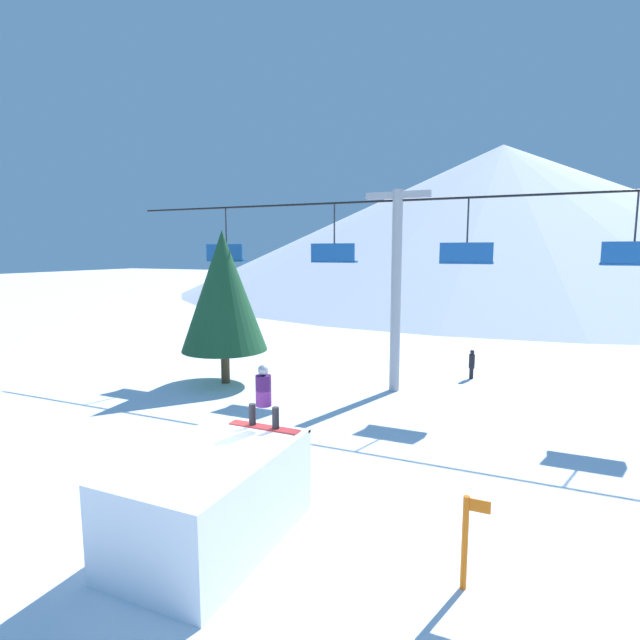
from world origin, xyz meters
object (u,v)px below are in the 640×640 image
(pine_tree_near, at_px, (223,291))
(trail_marker, at_px, (466,540))
(snow_ramp, at_px, (212,498))
(snowboarder, at_px, (264,397))
(distant_skier, at_px, (472,363))

(pine_tree_near, height_order, trail_marker, pine_tree_near)
(snow_ramp, distance_m, trail_marker, 4.43)
(snowboarder, distance_m, trail_marker, 4.55)
(pine_tree_near, height_order, distant_skier, pine_tree_near)
(distant_skier, bearing_deg, snowboarder, -101.49)
(snowboarder, relative_size, distant_skier, 1.27)
(snow_ramp, bearing_deg, pine_tree_near, 123.40)
(snow_ramp, xyz_separation_m, snowboarder, (0.21, 1.52, 1.50))
(trail_marker, relative_size, distant_skier, 1.26)
(pine_tree_near, bearing_deg, distant_skier, 27.53)
(trail_marker, xyz_separation_m, distant_skier, (-1.60, 13.62, -0.16))
(snow_ramp, distance_m, distant_skier, 14.44)
(snow_ramp, relative_size, distant_skier, 2.99)
(distant_skier, bearing_deg, snow_ramp, -101.13)
(distant_skier, bearing_deg, trail_marker, -83.28)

